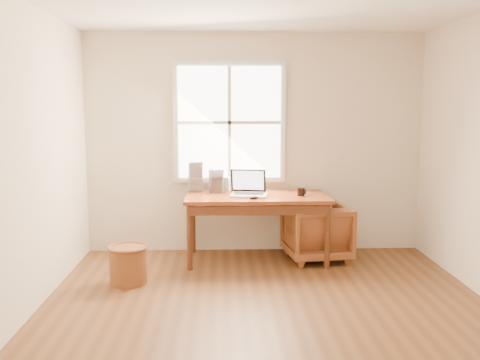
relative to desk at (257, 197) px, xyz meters
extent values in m
cube|color=brown|center=(0.00, -1.80, -0.74)|extent=(4.00, 4.50, 0.02)
cube|color=beige|center=(0.00, 0.46, 0.57)|extent=(4.00, 0.02, 2.60)
cube|color=beige|center=(0.00, -4.06, 0.57)|extent=(4.00, 0.02, 2.60)
cube|color=beige|center=(-2.01, -1.80, 0.57)|extent=(0.02, 4.50, 2.60)
cube|color=silver|center=(-0.30, 0.42, 0.82)|extent=(1.32, 0.05, 1.42)
cube|color=white|center=(-0.30, 0.39, 0.82)|extent=(1.20, 0.02, 1.30)
cube|color=silver|center=(-0.30, 0.38, 0.82)|extent=(0.04, 0.02, 1.30)
cube|color=silver|center=(-0.30, 0.38, 0.82)|extent=(1.20, 0.02, 0.04)
cube|color=brown|center=(0.00, 0.00, 0.00)|extent=(1.60, 0.80, 0.04)
imported|color=brown|center=(0.68, 0.00, -0.41)|extent=(0.77, 0.79, 0.64)
cylinder|color=brown|center=(-1.32, -0.76, -0.55)|extent=(0.40, 0.40, 0.37)
ellipsoid|color=black|center=(-0.05, -0.24, 0.04)|extent=(0.12, 0.09, 0.03)
cylinder|color=black|center=(0.49, -0.06, 0.07)|extent=(0.10, 0.10, 0.09)
cube|color=#ADB4B9|center=(-0.46, 0.20, 0.15)|extent=(0.17, 0.16, 0.27)
cube|color=black|center=(-0.46, 0.18, 0.12)|extent=(0.15, 0.14, 0.20)
cube|color=#AAA9B8|center=(-0.70, 0.27, 0.19)|extent=(0.17, 0.16, 0.35)
cube|color=silver|center=(-0.36, 0.29, 0.11)|extent=(0.17, 0.16, 0.17)
camera|label=1|loc=(-0.39, -5.90, 1.03)|focal=40.00mm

